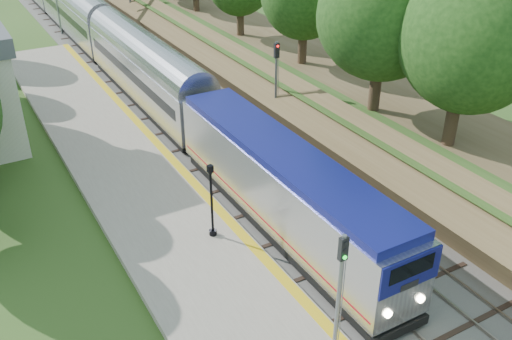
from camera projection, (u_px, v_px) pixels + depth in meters
trackbed at (82, 20)px, 67.58m from camera, size 9.50×170.00×0.28m
platform at (163, 217)px, 31.10m from camera, size 6.40×68.00×0.38m
yellow_stripe at (210, 200)px, 32.24m from camera, size 0.55×68.00×0.01m
trees_behind_platform at (17, 136)px, 29.93m from camera, size 7.82×53.32×7.21m
lamppost_far at (212, 205)px, 28.44m from camera, size 0.40×0.40×4.06m
signal_platform at (340, 283)px, 20.87m from camera, size 0.33×0.26×5.58m
signal_farside at (276, 77)px, 39.37m from camera, size 0.35×0.28×6.34m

